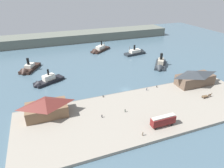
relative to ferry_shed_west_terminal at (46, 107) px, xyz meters
name	(u,v)px	position (x,y,z in m)	size (l,w,h in m)	color
ground_plane	(126,90)	(40.79, 10.74, -5.29)	(320.00, 320.00, 0.00)	#476070
quay_promenade	(146,111)	(40.79, -11.26, -4.69)	(110.00, 36.00, 1.20)	gray
seawall_edge	(129,92)	(40.79, 7.14, -4.79)	(110.00, 0.80, 1.00)	slate
ferry_shed_west_terminal	(46,107)	(0.00, 0.00, 0.00)	(16.92, 10.36, 8.04)	brown
ferry_shed_central_terminal	(195,78)	(77.47, 1.22, -0.11)	(20.59, 9.36, 7.85)	brown
street_tram	(163,120)	(41.27, -23.09, -1.51)	(10.03, 2.76, 4.43)	maroon
horse_cart	(207,96)	(73.46, -12.29, -3.15)	(5.68, 1.38, 1.87)	brown
pedestrian_near_cart	(125,111)	(31.35, -9.55, -3.35)	(0.40, 0.40, 1.61)	#3D4C42
pedestrian_near_west_shed	(102,116)	(20.85, -9.73, -3.37)	(0.39, 0.39, 1.57)	#232328
pedestrian_walking_east	(143,134)	(31.32, -25.34, -3.30)	(0.43, 0.43, 1.72)	#6B5B4C
pedestrian_near_east_shed	(147,89)	(49.82, 4.35, -3.38)	(0.38, 0.38, 1.55)	#33384C
mooring_post_west	(157,87)	(56.51, 5.37, -3.64)	(0.44, 0.44, 0.90)	black
mooring_post_east	(103,96)	(26.47, 5.68, -3.64)	(0.44, 0.44, 0.90)	black
ferry_mid_harbor	(160,65)	(75.73, 31.76, -3.82)	(17.51, 20.51, 11.00)	#23282D
ferry_approaching_east	(28,69)	(-7.88, 55.96, -3.96)	(14.52, 20.09, 10.44)	black
ferry_moored_east	(137,52)	(73.74, 62.51, -3.80)	(19.34, 8.42, 9.45)	#23282D
ferry_approaching_west	(99,50)	(46.93, 79.67, -4.00)	(20.88, 18.68, 10.29)	black
ferry_departing_north	(46,81)	(1.50, 33.23, -3.86)	(18.88, 13.35, 9.78)	black
far_headland	(80,36)	(40.79, 120.74, -1.29)	(180.00, 24.00, 8.00)	#60665B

